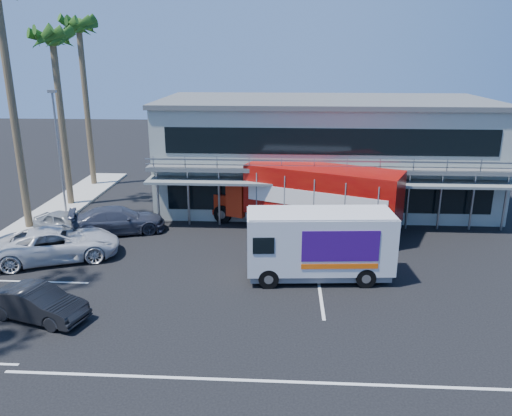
{
  "coord_description": "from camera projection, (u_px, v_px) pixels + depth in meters",
  "views": [
    {
      "loc": [
        0.29,
        -19.9,
        10.29
      ],
      "look_at": [
        -1.19,
        5.67,
        2.3
      ],
      "focal_mm": 35.0,
      "sensor_mm": 36.0,
      "label": 1
    }
  ],
  "objects": [
    {
      "name": "parked_car_d",
      "position": [
        118.0,
        220.0,
        29.58
      ],
      "size": [
        5.87,
        3.85,
        1.58
      ],
      "primitive_type": "imported",
      "rotation": [
        0.0,
        0.0,
        1.9
      ],
      "color": "#333744",
      "rests_on": "ground"
    },
    {
      "name": "white_van",
      "position": [
        319.0,
        244.0,
        23.32
      ],
      "size": [
        6.91,
        2.81,
        3.3
      ],
      "rotation": [
        0.0,
        0.0,
        0.07
      ],
      "color": "silver",
      "rests_on": "ground"
    },
    {
      "name": "building",
      "position": [
        323.0,
        151.0,
        35.03
      ],
      "size": [
        22.4,
        12.0,
        7.3
      ],
      "color": "#9BA295",
      "rests_on": "ground"
    },
    {
      "name": "red_truck",
      "position": [
        309.0,
        195.0,
        29.7
      ],
      "size": [
        11.82,
        7.04,
        3.94
      ],
      "rotation": [
        0.0,
        0.0,
        -0.4
      ],
      "color": "#B0240E",
      "rests_on": "ground"
    },
    {
      "name": "light_pole_far",
      "position": [
        59.0,
        147.0,
        31.97
      ],
      "size": [
        0.5,
        0.25,
        8.09
      ],
      "color": "gray",
      "rests_on": "ground"
    },
    {
      "name": "curb_strip",
      "position": [
        16.0,
        239.0,
        28.57
      ],
      "size": [
        3.0,
        32.0,
        0.16
      ],
      "primitive_type": "cube",
      "color": "#A5A399",
      "rests_on": "ground"
    },
    {
      "name": "parked_car_e",
      "position": [
        66.0,
        223.0,
        29.39
      ],
      "size": [
        4.38,
        2.93,
        1.38
      ],
      "primitive_type": "imported",
      "rotation": [
        0.0,
        0.0,
        1.22
      ],
      "color": "gray",
      "rests_on": "ground"
    },
    {
      "name": "parked_car_c",
      "position": [
        58.0,
        244.0,
        25.79
      ],
      "size": [
        6.72,
        4.82,
        1.7
      ],
      "primitive_type": "imported",
      "rotation": [
        0.0,
        0.0,
        1.94
      ],
      "color": "silver",
      "rests_on": "ground"
    },
    {
      "name": "palm_e",
      "position": [
        53.0,
        48.0,
        32.1
      ],
      "size": [
        2.8,
        2.8,
        12.25
      ],
      "color": "brown",
      "rests_on": "ground"
    },
    {
      "name": "ground",
      "position": [
        275.0,
        296.0,
        22.05
      ],
      "size": [
        120.0,
        120.0,
        0.0
      ],
      "primitive_type": "plane",
      "color": "black",
      "rests_on": "ground"
    },
    {
      "name": "parked_car_b",
      "position": [
        38.0,
        303.0,
        19.98
      ],
      "size": [
        4.37,
        2.56,
        1.36
      ],
      "primitive_type": "imported",
      "rotation": [
        0.0,
        0.0,
        1.28
      ],
      "color": "black",
      "rests_on": "ground"
    },
    {
      "name": "palm_f",
      "position": [
        80.0,
        36.0,
        37.09
      ],
      "size": [
        2.8,
        2.8,
        13.25
      ],
      "color": "brown",
      "rests_on": "ground"
    }
  ]
}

